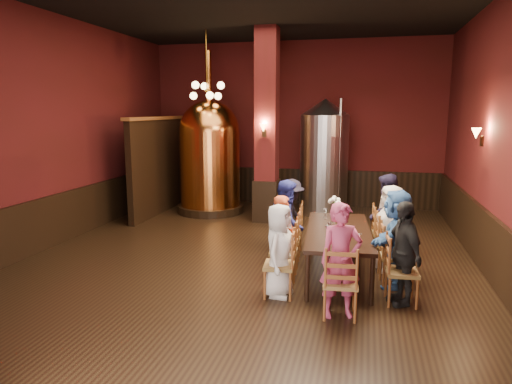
% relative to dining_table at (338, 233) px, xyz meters
% --- Properties ---
extents(room, '(10.00, 10.02, 4.50)m').
position_rel_dining_table_xyz_m(room, '(-1.60, 0.52, 1.56)').
color(room, black).
rests_on(room, ground).
extents(wainscot_right, '(0.08, 9.90, 1.00)m').
position_rel_dining_table_xyz_m(wainscot_right, '(2.36, 0.52, -0.19)').
color(wainscot_right, black).
rests_on(wainscot_right, ground).
extents(wainscot_back, '(7.90, 0.08, 1.00)m').
position_rel_dining_table_xyz_m(wainscot_back, '(-1.60, 5.48, -0.19)').
color(wainscot_back, black).
rests_on(wainscot_back, ground).
extents(wainscot_left, '(0.08, 9.90, 1.00)m').
position_rel_dining_table_xyz_m(wainscot_left, '(-5.56, 0.52, -0.19)').
color(wainscot_left, black).
rests_on(wainscot_left, ground).
extents(column, '(0.58, 0.58, 4.50)m').
position_rel_dining_table_xyz_m(column, '(-1.90, 3.32, 1.56)').
color(column, '#4C1013').
rests_on(column, ground).
extents(partition, '(0.22, 3.50, 2.40)m').
position_rel_dining_table_xyz_m(partition, '(-4.80, 3.72, 0.51)').
color(partition, black).
rests_on(partition, ground).
extents(pendant_cluster, '(0.90, 0.90, 1.70)m').
position_rel_dining_table_xyz_m(pendant_cluster, '(-3.40, 3.42, 2.41)').
color(pendant_cluster, '#A57226').
rests_on(pendant_cluster, room).
extents(sconce_wall, '(0.20, 0.20, 0.36)m').
position_rel_dining_table_xyz_m(sconce_wall, '(2.30, 1.32, 1.51)').
color(sconce_wall, black).
rests_on(sconce_wall, room).
extents(sconce_column, '(0.20, 0.20, 0.36)m').
position_rel_dining_table_xyz_m(sconce_column, '(-1.90, 3.02, 1.51)').
color(sconce_column, black).
rests_on(sconce_column, column).
extents(dining_table, '(1.19, 2.47, 0.75)m').
position_rel_dining_table_xyz_m(dining_table, '(0.00, 0.00, 0.00)').
color(dining_table, black).
rests_on(dining_table, ground).
extents(chair_0, '(0.50, 0.50, 0.92)m').
position_rel_dining_table_xyz_m(chair_0, '(-0.77, -1.07, -0.23)').
color(chair_0, brown).
rests_on(chair_0, ground).
extents(person_0, '(0.52, 0.71, 1.35)m').
position_rel_dining_table_xyz_m(person_0, '(-0.77, -1.07, -0.01)').
color(person_0, silver).
rests_on(person_0, ground).
extents(chair_1, '(0.50, 0.50, 0.92)m').
position_rel_dining_table_xyz_m(chair_1, '(-0.82, -0.40, -0.23)').
color(chair_1, brown).
rests_on(chair_1, ground).
extents(person_1, '(0.39, 0.53, 1.35)m').
position_rel_dining_table_xyz_m(person_1, '(-0.82, -0.40, -0.02)').
color(person_1, '#BD4320').
rests_on(person_1, ground).
extents(chair_2, '(0.50, 0.50, 0.92)m').
position_rel_dining_table_xyz_m(chair_2, '(-0.87, 0.26, -0.23)').
color(chair_2, brown).
rests_on(chair_2, ground).
extents(person_2, '(0.43, 0.76, 1.49)m').
position_rel_dining_table_xyz_m(person_2, '(-0.87, 0.26, 0.06)').
color(person_2, navy).
rests_on(person_2, ground).
extents(chair_3, '(0.50, 0.50, 0.92)m').
position_rel_dining_table_xyz_m(chair_3, '(-0.93, 0.93, -0.23)').
color(chair_3, brown).
rests_on(chair_3, ground).
extents(person_3, '(0.72, 1.00, 1.40)m').
position_rel_dining_table_xyz_m(person_3, '(-0.93, 0.93, 0.01)').
color(person_3, black).
rests_on(person_3, ground).
extents(chair_4, '(0.50, 0.50, 0.92)m').
position_rel_dining_table_xyz_m(chair_4, '(0.93, -0.93, -0.23)').
color(chair_4, brown).
rests_on(chair_4, ground).
extents(person_4, '(0.66, 0.92, 1.44)m').
position_rel_dining_table_xyz_m(person_4, '(0.93, -0.93, 0.03)').
color(person_4, black).
rests_on(person_4, ground).
extents(chair_5, '(0.50, 0.50, 0.92)m').
position_rel_dining_table_xyz_m(chair_5, '(0.87, -0.26, -0.23)').
color(chair_5, brown).
rests_on(chair_5, ground).
extents(person_5, '(0.79, 1.45, 1.49)m').
position_rel_dining_table_xyz_m(person_5, '(0.87, -0.26, 0.06)').
color(person_5, '#335D9A').
rests_on(person_5, ground).
extents(chair_6, '(0.50, 0.50, 0.92)m').
position_rel_dining_table_xyz_m(chair_6, '(0.82, 0.40, -0.23)').
color(chair_6, brown).
rests_on(chair_6, ground).
extents(person_6, '(0.63, 0.80, 1.44)m').
position_rel_dining_table_xyz_m(person_6, '(0.82, 0.40, 0.03)').
color(person_6, beige).
rests_on(person_6, ground).
extents(chair_7, '(0.50, 0.50, 0.92)m').
position_rel_dining_table_xyz_m(chair_7, '(0.77, 1.07, -0.23)').
color(chair_7, brown).
rests_on(chair_7, ground).
extents(person_7, '(0.44, 0.78, 1.54)m').
position_rel_dining_table_xyz_m(person_7, '(0.77, 1.07, 0.08)').
color(person_7, '#1D1831').
rests_on(person_7, ground).
extents(chair_8, '(0.50, 0.50, 0.92)m').
position_rel_dining_table_xyz_m(chair_8, '(0.12, -1.54, -0.23)').
color(chair_8, brown).
rests_on(chair_8, ground).
extents(person_8, '(0.64, 0.53, 1.50)m').
position_rel_dining_table_xyz_m(person_8, '(0.12, -1.54, 0.06)').
color(person_8, '#B03A63').
rests_on(person_8, ground).
extents(copper_kettle, '(1.84, 1.84, 4.10)m').
position_rel_dining_table_xyz_m(copper_kettle, '(-3.54, 3.94, 0.81)').
color(copper_kettle, black).
rests_on(copper_kettle, ground).
extents(steel_vessel, '(1.57, 1.57, 2.92)m').
position_rel_dining_table_xyz_m(steel_vessel, '(-0.65, 4.42, 0.77)').
color(steel_vessel, '#B2B2B7').
rests_on(steel_vessel, ground).
extents(rose_vase, '(0.23, 0.23, 0.39)m').
position_rel_dining_table_xyz_m(rose_vase, '(-0.12, 0.85, 0.32)').
color(rose_vase, white).
rests_on(rose_vase, dining_table).
extents(wine_glass_0, '(0.07, 0.07, 0.17)m').
position_rel_dining_table_xyz_m(wine_glass_0, '(-0.27, 0.69, 0.15)').
color(wine_glass_0, white).
rests_on(wine_glass_0, dining_table).
extents(wine_glass_1, '(0.07, 0.07, 0.17)m').
position_rel_dining_table_xyz_m(wine_glass_1, '(-0.28, 0.77, 0.15)').
color(wine_glass_1, white).
rests_on(wine_glass_1, dining_table).
extents(wine_glass_2, '(0.07, 0.07, 0.17)m').
position_rel_dining_table_xyz_m(wine_glass_2, '(0.03, -0.10, 0.15)').
color(wine_glass_2, white).
rests_on(wine_glass_2, dining_table).
extents(wine_glass_3, '(0.07, 0.07, 0.17)m').
position_rel_dining_table_xyz_m(wine_glass_3, '(-0.11, 0.67, 0.15)').
color(wine_glass_3, white).
rests_on(wine_glass_3, dining_table).
extents(wine_glass_4, '(0.07, 0.07, 0.17)m').
position_rel_dining_table_xyz_m(wine_glass_4, '(0.03, -0.55, 0.15)').
color(wine_glass_4, white).
rests_on(wine_glass_4, dining_table).
extents(wine_glass_5, '(0.07, 0.07, 0.17)m').
position_rel_dining_table_xyz_m(wine_glass_5, '(-0.15, -0.43, 0.15)').
color(wine_glass_5, white).
rests_on(wine_glass_5, dining_table).
extents(wine_glass_6, '(0.07, 0.07, 0.17)m').
position_rel_dining_table_xyz_m(wine_glass_6, '(-0.11, 0.21, 0.15)').
color(wine_glass_6, white).
rests_on(wine_glass_6, dining_table).
extents(wine_glass_7, '(0.07, 0.07, 0.17)m').
position_rel_dining_table_xyz_m(wine_glass_7, '(0.33, -0.81, 0.15)').
color(wine_glass_7, white).
rests_on(wine_glass_7, dining_table).
extents(wine_glass_8, '(0.07, 0.07, 0.17)m').
position_rel_dining_table_xyz_m(wine_glass_8, '(-0.13, -0.23, 0.15)').
color(wine_glass_8, white).
rests_on(wine_glass_8, dining_table).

